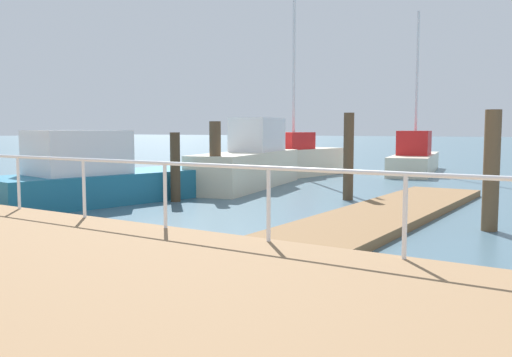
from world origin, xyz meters
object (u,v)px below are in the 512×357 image
moored_boat_1 (250,162)px  moored_boat_3 (293,158)px  moored_boat_4 (415,158)px  moored_boat_5 (105,177)px

moored_boat_1 → moored_boat_3: moored_boat_3 is taller
moored_boat_4 → moored_boat_5: 15.37m
moored_boat_1 → moored_boat_3: bearing=11.7°
moored_boat_1 → moored_boat_3: 4.91m
moored_boat_3 → moored_boat_4: bearing=-41.1°
moored_boat_4 → moored_boat_5: moored_boat_4 is taller
moored_boat_3 → moored_boat_4: moored_boat_3 is taller
moored_boat_3 → moored_boat_5: (-10.33, 0.13, -0.07)m
moored_boat_5 → moored_boat_1: bearing=-11.5°
moored_boat_3 → moored_boat_5: bearing=179.3°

